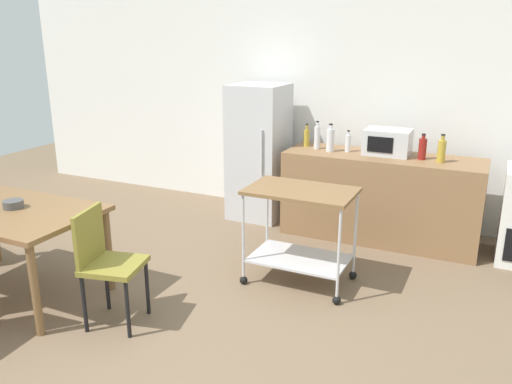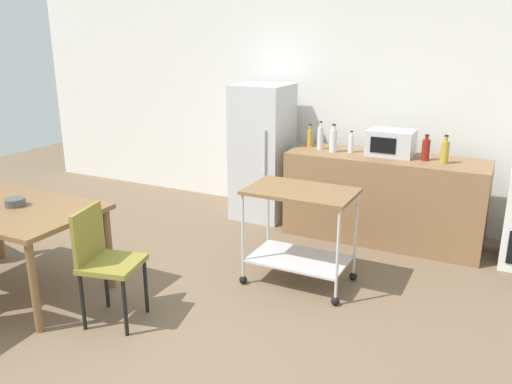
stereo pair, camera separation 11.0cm
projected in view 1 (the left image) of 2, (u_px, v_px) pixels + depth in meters
ground_plane at (169, 342)px, 3.71m from camera, size 12.00×12.00×0.00m
back_wall at (320, 91)px, 6.05m from camera, size 8.40×0.12×2.90m
kitchen_counter at (380, 198)px, 5.46m from camera, size 2.00×0.64×0.90m
dining_table at (6, 218)px, 4.23m from camera, size 1.50×0.90×0.75m
chair_olive at (105, 259)px, 3.83m from camera, size 0.48×0.48×0.89m
refrigerator at (259, 152)px, 6.04m from camera, size 0.60×0.63×1.55m
kitchen_cart at (300, 220)px, 4.45m from camera, size 0.91×0.57×0.85m
bottle_sparkling_water at (307, 137)px, 5.73m from camera, size 0.07×0.07×0.25m
bottle_sesame_oil at (317, 137)px, 5.59m from camera, size 0.06×0.06×0.30m
bottle_vinegar at (330, 140)px, 5.47m from camera, size 0.08×0.08×0.29m
bottle_soy_sauce at (348, 143)px, 5.46m from camera, size 0.06×0.06×0.23m
microwave at (388, 142)px, 5.34m from camera, size 0.46×0.35×0.26m
bottle_soda at (422, 148)px, 5.14m from camera, size 0.08×0.08×0.26m
bottle_wine at (442, 151)px, 5.02m from camera, size 0.08×0.08×0.28m
fruit_bowl at (13, 204)px, 4.20m from camera, size 0.16×0.16×0.06m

